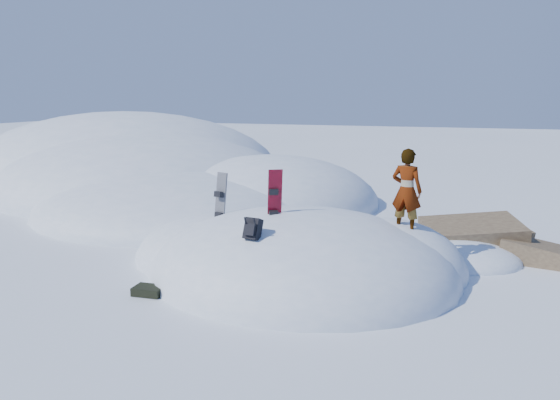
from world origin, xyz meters
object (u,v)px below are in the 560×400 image
(snowboard_red, at_px, (274,205))
(snowboard_dark, at_px, (220,207))
(backpack, at_px, (252,229))
(person, at_px, (407,191))

(snowboard_red, xyz_separation_m, snowboard_dark, (-1.62, 0.66, -0.28))
(backpack, xyz_separation_m, person, (2.68, 2.21, 0.55))
(snowboard_dark, bearing_deg, snowboard_red, -1.96)
(person, bearing_deg, snowboard_red, 33.50)
(snowboard_red, distance_m, backpack, 1.28)
(snowboard_red, distance_m, snowboard_dark, 1.78)
(snowboard_red, height_order, person, person)
(snowboard_red, bearing_deg, person, -11.33)
(snowboard_red, relative_size, backpack, 3.20)
(backpack, bearing_deg, snowboard_dark, 138.24)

